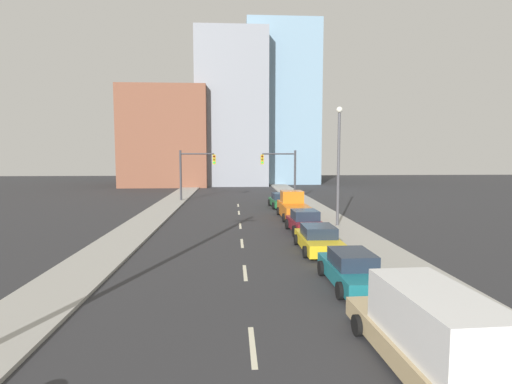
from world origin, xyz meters
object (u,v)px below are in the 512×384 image
(traffic_signal_right, at_px, (285,168))
(street_lamp, at_px, (339,158))
(pickup_truck_orange, at_px, (293,207))
(sedan_yellow, at_px, (318,239))
(traffic_signal_left, at_px, (191,168))
(sedan_teal, at_px, (352,270))
(sedan_maroon, at_px, (305,222))
(sedan_green, at_px, (281,201))
(box_truck_tan, at_px, (432,334))

(traffic_signal_right, xyz_separation_m, street_lamp, (1.67, -16.88, 1.26))
(pickup_truck_orange, bearing_deg, sedan_yellow, -92.23)
(traffic_signal_left, xyz_separation_m, sedan_teal, (9.39, -29.82, -3.07))
(traffic_signal_right, bearing_deg, pickup_truck_orange, -94.15)
(sedan_maroon, distance_m, sedan_green, 12.98)
(traffic_signal_left, distance_m, sedan_green, 11.47)
(street_lamp, bearing_deg, sedan_green, 104.21)
(sedan_yellow, relative_size, sedan_maroon, 1.12)
(traffic_signal_right, bearing_deg, traffic_signal_left, 180.00)
(traffic_signal_left, xyz_separation_m, sedan_yellow, (9.31, -23.94, -3.08))
(sedan_teal, distance_m, pickup_truck_orange, 17.31)
(traffic_signal_left, relative_size, sedan_green, 1.27)
(box_truck_tan, xyz_separation_m, sedan_green, (0.03, 30.45, -0.32))
(traffic_signal_right, relative_size, sedan_teal, 1.23)
(traffic_signal_left, bearing_deg, sedan_yellow, -68.75)
(traffic_signal_right, relative_size, pickup_truck_orange, 0.97)
(traffic_signal_right, bearing_deg, sedan_green, -101.14)
(sedan_teal, relative_size, sedan_green, 1.04)
(pickup_truck_orange, bearing_deg, sedan_maroon, -91.84)
(traffic_signal_right, relative_size, street_lamp, 0.67)
(sedan_yellow, bearing_deg, pickup_truck_orange, 88.43)
(sedan_yellow, bearing_deg, box_truck_tan, -89.51)
(sedan_yellow, distance_m, sedan_green, 18.16)
(box_truck_tan, distance_m, sedan_yellow, 12.29)
(box_truck_tan, height_order, sedan_yellow, box_truck_tan)
(traffic_signal_right, bearing_deg, street_lamp, -84.34)
(sedan_teal, relative_size, sedan_maroon, 1.09)
(traffic_signal_left, distance_m, box_truck_tan, 37.52)
(traffic_signal_left, height_order, traffic_signal_right, same)
(box_truck_tan, xyz_separation_m, pickup_truck_orange, (0.26, 23.70, -0.08))
(street_lamp, height_order, box_truck_tan, street_lamp)
(traffic_signal_right, xyz_separation_m, pickup_truck_orange, (-0.91, -12.52, -2.82))
(traffic_signal_right, height_order, sedan_maroon, traffic_signal_right)
(sedan_maroon, bearing_deg, traffic_signal_right, 84.19)
(street_lamp, height_order, pickup_truck_orange, street_lamp)
(traffic_signal_left, distance_m, pickup_truck_orange, 16.06)
(sedan_green, bearing_deg, street_lamp, -79.01)
(street_lamp, bearing_deg, pickup_truck_orange, 120.64)
(sedan_yellow, height_order, pickup_truck_orange, pickup_truck_orange)
(traffic_signal_left, distance_m, traffic_signal_right, 10.56)
(sedan_teal, xyz_separation_m, sedan_yellow, (-0.09, 5.88, -0.01))
(box_truck_tan, bearing_deg, sedan_green, 87.35)
(pickup_truck_orange, xyz_separation_m, sedan_green, (-0.23, 6.74, -0.23))
(traffic_signal_right, bearing_deg, box_truck_tan, -91.85)
(street_lamp, bearing_deg, box_truck_tan, -98.36)
(traffic_signal_left, xyz_separation_m, box_truck_tan, (9.39, -36.23, -2.74))
(traffic_signal_left, bearing_deg, pickup_truck_orange, -52.39)
(box_truck_tan, distance_m, sedan_teal, 6.41)
(sedan_teal, bearing_deg, sedan_yellow, 89.92)
(sedan_teal, xyz_separation_m, sedan_green, (0.02, 24.04, 0.01))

